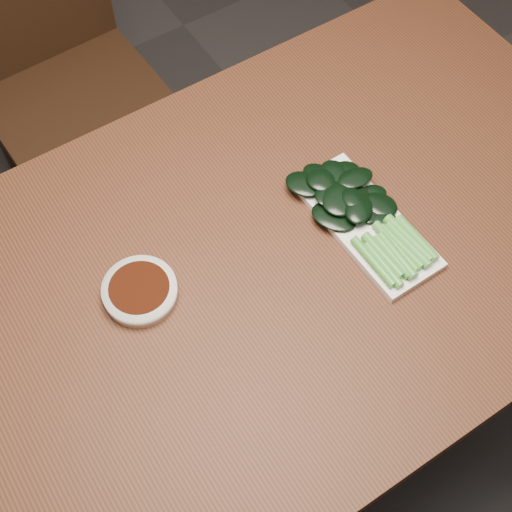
% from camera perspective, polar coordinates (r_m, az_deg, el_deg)
% --- Properties ---
extents(ground, '(6.00, 6.00, 0.00)m').
position_cam_1_polar(ground, '(1.85, 0.12, -12.36)').
color(ground, '#2C2929').
rests_on(ground, ground).
extents(table, '(1.40, 0.80, 0.75)m').
position_cam_1_polar(table, '(1.22, 0.17, -2.21)').
color(table, '#472414').
rests_on(table, ground).
extents(chair_far, '(0.43, 0.43, 0.89)m').
position_cam_1_polar(chair_far, '(1.86, -15.36, 13.94)').
color(chair_far, black).
rests_on(chair_far, ground).
extents(sauce_bowl, '(0.12, 0.12, 0.03)m').
position_cam_1_polar(sauce_bowl, '(1.13, -9.27, -2.79)').
color(sauce_bowl, white).
rests_on(sauce_bowl, table).
extents(serving_plate, '(0.12, 0.28, 0.01)m').
position_cam_1_polar(serving_plate, '(1.21, 8.78, 2.56)').
color(serving_plate, white).
rests_on(serving_plate, table).
extents(gai_lan, '(0.16, 0.29, 0.03)m').
position_cam_1_polar(gai_lan, '(1.20, 8.35, 3.44)').
color(gai_lan, green).
rests_on(gai_lan, serving_plate).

